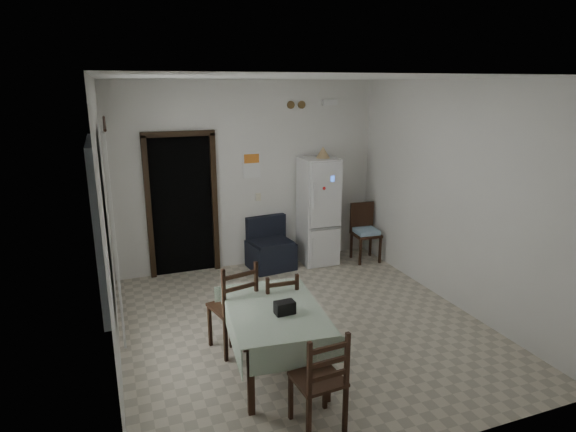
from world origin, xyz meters
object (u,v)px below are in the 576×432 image
at_px(dining_table, 275,340).
at_px(dining_chair_far_right, 278,308).
at_px(fridge, 318,211).
at_px(corner_chair, 366,233).
at_px(navy_seat, 271,244).
at_px(dining_chair_near_head, 318,378).
at_px(dining_chair_far_left, 232,305).

distance_m(dining_table, dining_chair_far_right, 0.54).
bearing_deg(fridge, corner_chair, -15.62).
height_order(fridge, dining_chair_far_right, fridge).
relative_size(fridge, navy_seat, 2.15).
relative_size(navy_seat, dining_chair_far_right, 0.90).
relative_size(navy_seat, dining_chair_near_head, 0.86).
xyz_separation_m(dining_chair_far_left, dining_chair_far_right, (0.49, -0.09, -0.08)).
distance_m(corner_chair, dining_chair_near_head, 4.14).
xyz_separation_m(navy_seat, corner_chair, (1.57, -0.23, 0.08)).
distance_m(corner_chair, dining_chair_far_left, 3.33).
relative_size(corner_chair, dining_chair_far_right, 1.07).
relative_size(navy_seat, corner_chair, 0.84).
bearing_deg(navy_seat, dining_chair_far_left, -125.10).
xyz_separation_m(fridge, dining_chair_far_right, (-1.48, -2.23, -0.42)).
height_order(navy_seat, dining_table, navy_seat).
height_order(corner_chair, dining_chair_far_right, corner_chair).
xyz_separation_m(corner_chair, dining_chair_near_head, (-2.38, -3.39, -0.01)).
bearing_deg(fridge, dining_chair_far_left, -131.40).
height_order(corner_chair, dining_chair_far_left, dining_chair_far_left).
xyz_separation_m(fridge, dining_table, (-1.69, -2.73, -0.50)).
height_order(dining_chair_far_right, dining_chair_near_head, dining_chair_near_head).
xyz_separation_m(dining_table, dining_chair_far_left, (-0.28, 0.59, 0.17)).
xyz_separation_m(dining_chair_far_left, dining_chair_near_head, (0.36, -1.48, -0.05)).
height_order(fridge, dining_table, fridge).
bearing_deg(dining_chair_far_right, fridge, -121.30).
bearing_deg(dining_chair_near_head, navy_seat, -106.70).
xyz_separation_m(corner_chair, dining_chair_far_left, (-2.73, -1.91, 0.04)).
height_order(fridge, dining_chair_far_left, fridge).
distance_m(fridge, dining_chair_far_left, 2.93).
distance_m(dining_table, dining_chair_near_head, 0.90).
relative_size(corner_chair, dining_chair_far_left, 0.91).
bearing_deg(dining_table, dining_chair_far_left, 121.51).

